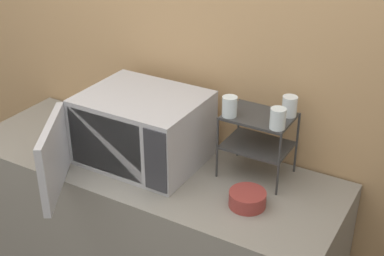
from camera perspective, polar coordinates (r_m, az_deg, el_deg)
The scene contains 8 objects.
wall_back at distance 2.59m, azimuth -0.61°, elevation 7.02°, with size 8.00×0.06×2.60m.
counter at distance 2.76m, azimuth -4.36°, elevation -11.89°, with size 1.82×0.63×0.92m.
microwave at distance 2.44m, azimuth -5.63°, elevation -0.16°, with size 0.56×0.80×0.32m.
dish_rack at distance 2.31m, azimuth 7.07°, elevation -0.45°, with size 0.29×0.22×0.29m.
glass_front_left at distance 2.24m, azimuth 4.04°, elevation 2.31°, with size 0.06×0.06×0.09m.
glass_back_right at distance 2.28m, azimuth 10.36°, elevation 2.31°, with size 0.06×0.06×0.09m.
glass_front_right at distance 2.16m, azimuth 9.13°, elevation 1.01°, with size 0.06×0.06×0.09m.
bowl at distance 2.20m, azimuth 5.93°, elevation -7.55°, with size 0.15×0.15×0.06m.
Camera 1 is at (1.24, -1.41, 2.22)m, focal length 50.00 mm.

